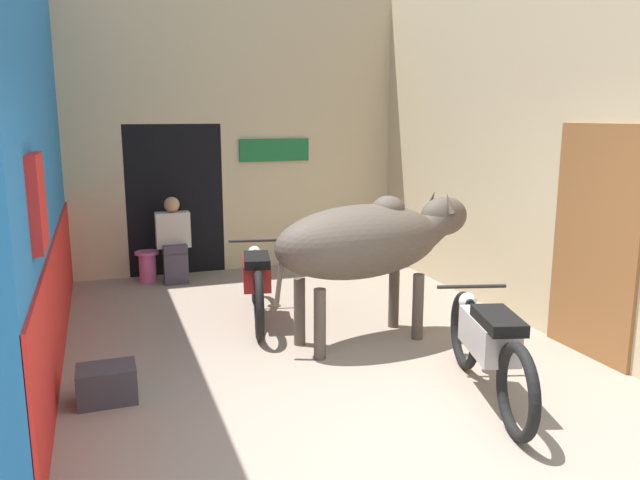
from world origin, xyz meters
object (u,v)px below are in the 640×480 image
object	(u,v)px
cow	(369,241)
motorcycle_near	(488,344)
shopkeeper_seated	(174,238)
motorcycle_far	(257,280)
plastic_stool	(148,265)
crate	(107,384)

from	to	relation	value
cow	motorcycle_near	size ratio (longest dim) A/B	1.19
cow	shopkeeper_seated	distance (m)	3.26
motorcycle_near	motorcycle_far	bearing A→B (deg)	116.60
motorcycle_near	shopkeeper_seated	world-z (taller)	shopkeeper_seated
shopkeeper_seated	plastic_stool	size ratio (longest dim) A/B	2.75
motorcycle_near	shopkeeper_seated	size ratio (longest dim) A/B	1.64
cow	plastic_stool	xyz separation A→B (m)	(-1.86, 2.97, -0.78)
motorcycle_far	crate	xyz separation A→B (m)	(-1.56, -1.51, -0.31)
motorcycle_far	plastic_stool	xyz separation A→B (m)	(-0.98, 2.02, -0.23)
plastic_stool	crate	distance (m)	3.57
motorcycle_far	shopkeeper_seated	xyz separation A→B (m)	(-0.64, 1.89, 0.14)
motorcycle_near	plastic_stool	world-z (taller)	motorcycle_near
shopkeeper_seated	motorcycle_far	bearing A→B (deg)	-71.27
cow	shopkeeper_seated	bearing A→B (deg)	118.07
cow	plastic_stool	bearing A→B (deg)	122.05
motorcycle_far	shopkeeper_seated	world-z (taller)	shopkeeper_seated
cow	plastic_stool	world-z (taller)	cow
crate	motorcycle_far	bearing A→B (deg)	44.06
motorcycle_near	shopkeeper_seated	distance (m)	4.72
cow	crate	world-z (taller)	cow
motorcycle_near	motorcycle_far	size ratio (longest dim) A/B	0.99
motorcycle_near	motorcycle_far	xyz separation A→B (m)	(-1.22, 2.44, 0.00)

